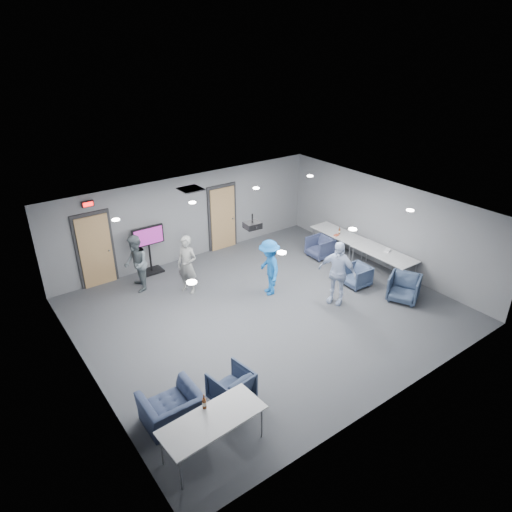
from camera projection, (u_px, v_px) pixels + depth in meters
floor at (266, 311)px, 11.95m from camera, size 9.00×9.00×0.00m
ceiling at (267, 214)px, 10.75m from camera, size 9.00×9.00×0.00m
wall_back at (189, 217)px, 14.25m from camera, size 9.00×0.02×2.70m
wall_front at (396, 345)px, 8.45m from camera, size 9.00×0.02×2.70m
wall_left at (84, 327)px, 8.98m from camera, size 0.02×8.00×2.70m
wall_right at (385, 225)px, 13.73m from camera, size 0.02×8.00×2.70m
door_left at (96, 250)px, 12.76m from camera, size 1.06×0.17×2.24m
door_right at (223, 218)px, 14.98m from camera, size 1.06×0.17×2.24m
exit_sign at (88, 204)px, 12.13m from camera, size 0.32×0.08×0.16m
hvac_diffuser at (191, 189)px, 12.53m from camera, size 0.60×0.60×0.03m
downlights at (267, 215)px, 10.76m from camera, size 6.18×3.78×0.02m
person_a at (187, 265)px, 12.49m from camera, size 0.63×0.72×1.67m
person_b at (136, 264)px, 12.58m from camera, size 0.79×0.92×1.63m
person_c at (337, 273)px, 11.97m from camera, size 0.82×1.12×1.77m
person_d at (269, 268)px, 12.41m from camera, size 0.89×1.17×1.60m
chair_right_a at (320, 247)px, 14.67m from camera, size 0.76×0.74×0.67m
chair_right_b at (356, 276)px, 13.01m from camera, size 0.72×0.70×0.63m
chair_right_c at (404, 288)px, 12.29m from camera, size 1.06×1.05×0.73m
chair_front_a at (231, 386)px, 8.92m from camera, size 0.84×0.86×0.69m
chair_front_b at (171, 409)px, 8.40m from camera, size 1.04×0.91×0.67m
table_right_a at (338, 234)px, 14.78m from camera, size 0.76×1.82×0.73m
table_right_b at (384, 254)px, 13.40m from camera, size 0.82×1.96×0.73m
table_front_left at (213, 421)px, 7.68m from camera, size 1.87×0.87×0.73m
bottle_front at (204, 403)px, 7.83m from camera, size 0.08×0.08×0.30m
bottle_right at (339, 231)px, 14.61m from camera, size 0.06×0.06×0.24m
snack_box at (336, 235)px, 14.52m from camera, size 0.17×0.13×0.04m
wrapper at (388, 250)px, 13.50m from camera, size 0.25×0.21×0.05m
tv_stand at (149, 247)px, 13.50m from camera, size 0.97×0.46×1.48m
projector at (252, 225)px, 10.93m from camera, size 0.40×0.38×0.37m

